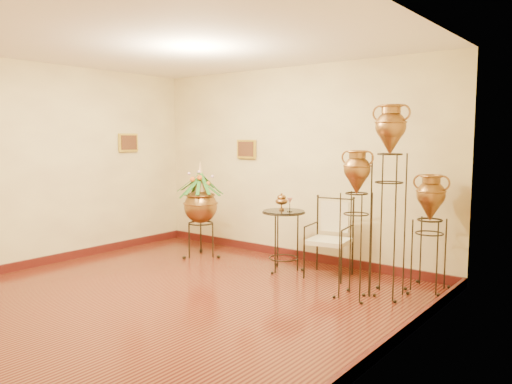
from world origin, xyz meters
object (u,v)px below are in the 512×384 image
Objects in this scene: planter_urn at (200,202)px; armchair at (329,238)px; side_table at (284,239)px; amphora_tall at (389,199)px; amphora_mid at (356,223)px.

armchair is (2.07, 0.21, -0.31)m from planter_urn.
armchair is 0.98× the size of side_table.
planter_urn is 1.45× the size of armchair.
amphora_tall is 1.30× the size of amphora_mid.
amphora_tall reaches higher than armchair.
armchair is 0.65m from side_table.
amphora_mid is (-0.25, -0.28, -0.26)m from amphora_tall.
amphora_tall is 0.46m from amphora_mid.
planter_urn is at bearing 172.63° from amphora_mid.
amphora_mid is at bearing -50.22° from armchair.
planter_urn reaches higher than side_table.
side_table is at bearing 160.25° from amphora_mid.
amphora_tall is at bearing -26.82° from armchair.
side_table is (1.43, 0.11, -0.40)m from planter_urn.
amphora_mid is at bearing -131.63° from amphora_tall.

